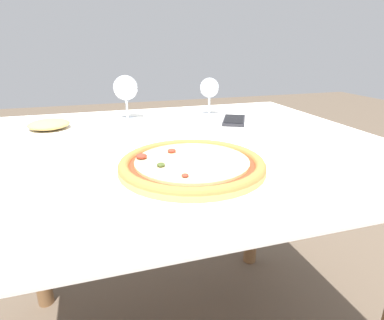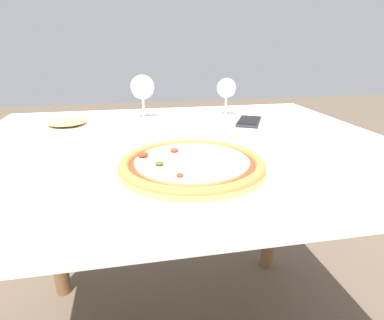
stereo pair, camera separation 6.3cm
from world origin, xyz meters
TOP-DOWN VIEW (x-y plane):
  - dining_table at (0.00, 0.00)m, footprint 1.13×0.96m
  - pizza_plate at (-0.02, -0.22)m, footprint 0.34×0.34m
  - fork at (-0.27, 0.00)m, footprint 0.03×0.17m
  - wine_glass_far_left at (0.21, 0.29)m, footprint 0.07×0.07m
  - wine_glass_far_right at (-0.08, 0.31)m, footprint 0.08×0.08m
  - cell_phone at (0.25, 0.17)m, footprint 0.13×0.16m
  - side_plate at (-0.32, 0.21)m, footprint 0.20×0.20m
  - napkin_folded at (0.39, -0.16)m, footprint 0.16×0.13m

SIDE VIEW (x-z plane):
  - dining_table at x=0.00m, z-range 0.27..1.02m
  - fork at x=-0.27m, z-range 0.75..0.75m
  - cell_phone at x=0.25m, z-range 0.75..0.76m
  - napkin_folded at x=0.39m, z-range 0.75..0.76m
  - side_plate at x=-0.32m, z-range 0.74..0.78m
  - pizza_plate at x=-0.02m, z-range 0.74..0.78m
  - wine_glass_far_left at x=0.21m, z-range 0.77..0.91m
  - wine_glass_far_right at x=-0.08m, z-range 0.78..0.92m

